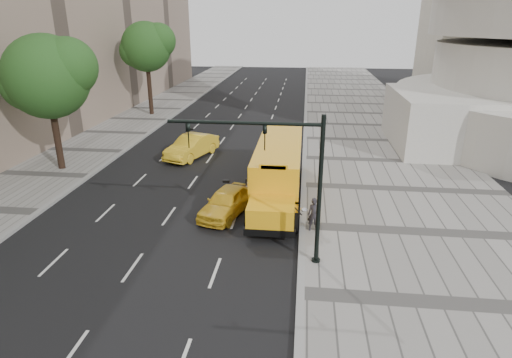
# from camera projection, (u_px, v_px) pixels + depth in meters

# --- Properties ---
(ground) EXTENTS (140.00, 140.00, 0.00)m
(ground) POSITION_uv_depth(u_px,v_px,m) (208.00, 183.00, 27.04)
(ground) COLOR black
(ground) RESTS_ON ground
(sidewalk_museum) EXTENTS (12.00, 140.00, 0.15)m
(sidewalk_museum) POSITION_uv_depth(u_px,v_px,m) (404.00, 190.00, 25.73)
(sidewalk_museum) COLOR gray
(sidewalk_museum) RESTS_ON ground
(sidewalk_far) EXTENTS (6.00, 140.00, 0.15)m
(sidewalk_far) POSITION_uv_depth(u_px,v_px,m) (45.00, 175.00, 28.19)
(sidewalk_far) COLOR gray
(sidewalk_far) RESTS_ON ground
(curb_museum) EXTENTS (0.30, 140.00, 0.15)m
(curb_museum) POSITION_uv_depth(u_px,v_px,m) (304.00, 186.00, 26.37)
(curb_museum) COLOR gray
(curb_museum) RESTS_ON ground
(curb_far) EXTENTS (0.30, 140.00, 0.15)m
(curb_far) POSITION_uv_depth(u_px,v_px,m) (88.00, 177.00, 27.87)
(curb_far) COLOR gray
(curb_far) RESTS_ON ground
(tree_b) EXTENTS (6.00, 5.34, 8.95)m
(tree_b) POSITION_uv_depth(u_px,v_px,m) (48.00, 76.00, 27.12)
(tree_b) COLOR black
(tree_b) RESTS_ON ground
(tree_c) EXTENTS (5.65, 5.02, 9.59)m
(tree_c) POSITION_uv_depth(u_px,v_px,m) (147.00, 46.00, 43.64)
(tree_c) COLOR black
(tree_c) RESTS_ON ground
(school_bus) EXTENTS (2.96, 11.56, 3.19)m
(school_bus) POSITION_uv_depth(u_px,v_px,m) (279.00, 165.00, 24.80)
(school_bus) COLOR #FFB014
(school_bus) RESTS_ON ground
(taxi_near) EXTENTS (2.83, 4.57, 1.45)m
(taxi_near) POSITION_uv_depth(u_px,v_px,m) (227.00, 202.00, 22.43)
(taxi_near) COLOR yellow
(taxi_near) RESTS_ON ground
(taxi_far) EXTENTS (3.37, 5.36, 1.67)m
(taxi_far) POSITION_uv_depth(u_px,v_px,m) (192.00, 146.00, 31.80)
(taxi_far) COLOR yellow
(taxi_far) RESTS_ON ground
(pedestrian) EXTENTS (0.64, 0.46, 1.67)m
(pedestrian) POSITION_uv_depth(u_px,v_px,m) (314.00, 215.00, 20.34)
(pedestrian) COLOR #28252B
(pedestrian) RESTS_ON sidewalk_museum
(traffic_signal) EXTENTS (6.18, 0.36, 6.40)m
(traffic_signal) POSITION_uv_depth(u_px,v_px,m) (285.00, 172.00, 16.79)
(traffic_signal) COLOR black
(traffic_signal) RESTS_ON ground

